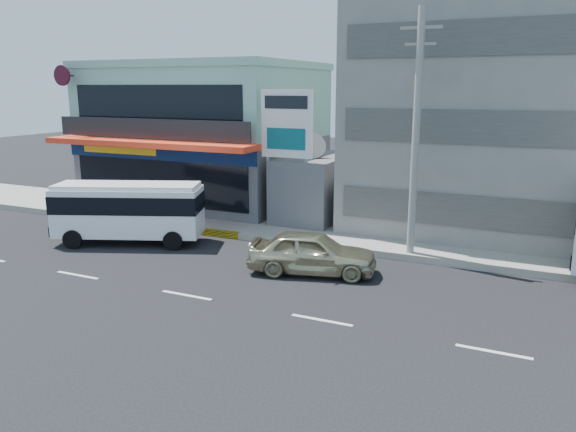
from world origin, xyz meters
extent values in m
plane|color=black|center=(0.00, 0.00, 0.00)|extent=(120.00, 120.00, 0.00)
cube|color=gray|center=(5.00, 9.50, 0.15)|extent=(70.00, 5.00, 0.30)
cube|color=#47484D|center=(-8.00, 14.00, 2.00)|extent=(12.00, 10.00, 4.00)
cube|color=#82B9A8|center=(-8.00, 14.00, 6.00)|extent=(12.00, 10.00, 4.00)
cube|color=#F83B1D|center=(-8.00, 8.20, 4.15)|extent=(12.40, 1.80, 0.30)
cube|color=#0A1D4C|center=(-8.00, 8.95, 3.60)|extent=(12.00, 0.12, 0.80)
cube|color=black|center=(-8.00, 8.98, 2.10)|extent=(11.00, 0.06, 2.60)
cube|color=gray|center=(10.00, 15.00, 7.00)|extent=(16.00, 12.00, 14.00)
cube|color=#47484D|center=(0.00, 12.00, 1.75)|extent=(3.00, 6.00, 3.50)
cylinder|color=slate|center=(0.00, 11.00, 3.58)|extent=(1.50, 1.50, 0.15)
cylinder|color=gray|center=(-1.50, 9.20, 3.25)|extent=(0.16, 0.16, 6.50)
cylinder|color=gray|center=(0.50, 9.20, 3.25)|extent=(0.16, 0.16, 6.50)
cube|color=white|center=(-0.50, 9.20, 5.30)|extent=(2.60, 0.18, 3.20)
cylinder|color=#999993|center=(6.00, 7.40, 5.00)|extent=(0.30, 0.30, 10.00)
cube|color=#999993|center=(6.00, 7.40, 9.20)|extent=(1.60, 0.12, 0.12)
cube|color=#999993|center=(6.00, 7.40, 8.60)|extent=(1.20, 0.10, 0.10)
cube|color=white|center=(-6.21, 4.45, 1.50)|extent=(6.84, 4.36, 2.15)
cube|color=black|center=(-6.21, 4.45, 1.92)|extent=(6.90, 4.42, 0.79)
cube|color=white|center=(-6.21, 4.45, 2.67)|extent=(6.60, 4.12, 0.19)
cylinder|color=black|center=(-7.90, 2.65, 0.42)|extent=(0.88, 0.56, 0.84)
cylinder|color=black|center=(-8.67, 4.56, 0.42)|extent=(0.88, 0.56, 0.84)
cylinder|color=black|center=(-3.74, 4.34, 0.42)|extent=(0.88, 0.56, 0.84)
cylinder|color=black|center=(-4.51, 6.24, 0.42)|extent=(0.88, 0.56, 0.84)
imported|color=#BBB68F|center=(3.00, 4.02, 0.83)|extent=(5.22, 3.11, 1.67)
imported|color=maroon|center=(-5.16, 5.34, 0.49)|extent=(1.99, 1.33, 0.99)
imported|color=#66594C|center=(-5.16, 5.34, 1.51)|extent=(0.65, 0.78, 1.81)
camera|label=1|loc=(10.85, -15.01, 7.01)|focal=35.00mm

